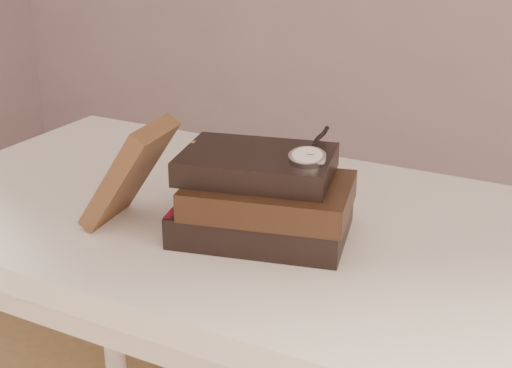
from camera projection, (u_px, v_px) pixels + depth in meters
The scene contains 5 objects.
table at pixel (218, 258), 1.13m from camera, with size 1.00×0.60×0.75m.
book_stack at pixel (263, 198), 0.99m from camera, with size 0.27×0.21×0.12m.
journal at pixel (129, 173), 1.01m from camera, with size 0.03×0.11×0.17m, color #3E2718.
pocket_watch at pixel (308, 155), 0.94m from camera, with size 0.06×0.15×0.02m.
eyeglasses at pixel (221, 165), 1.07m from camera, with size 0.12×0.13×0.05m.
Camera 1 is at (0.52, -0.51, 1.19)m, focal length 49.56 mm.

